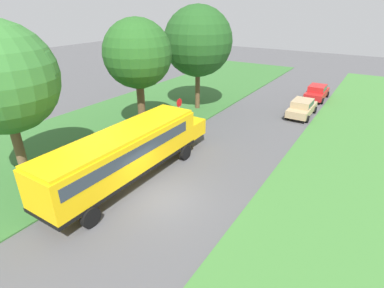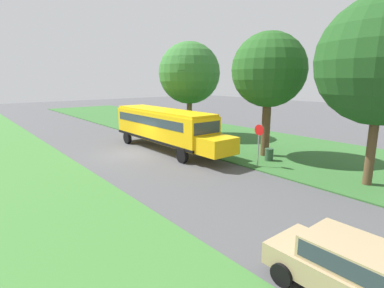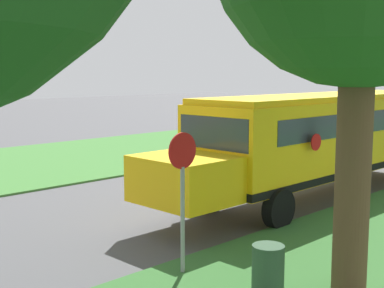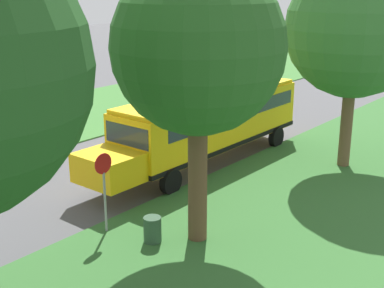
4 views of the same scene
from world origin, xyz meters
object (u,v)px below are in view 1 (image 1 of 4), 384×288
at_px(oak_tree_roadside_mid, 138,53).
at_px(car_tan_nearest, 302,107).
at_px(oak_tree_far_end, 199,41).
at_px(car_red_middle, 317,91).
at_px(oak_tree_beside_bus, 4,77).
at_px(trash_bin, 160,123).
at_px(stop_sign, 179,111).
at_px(school_bus, 128,151).

bearing_deg(oak_tree_roadside_mid, car_tan_nearest, 46.70).
xyz_separation_m(car_tan_nearest, oak_tree_far_end, (-9.14, -3.21, 5.54)).
height_order(car_red_middle, oak_tree_roadside_mid, oak_tree_roadside_mid).
bearing_deg(oak_tree_beside_bus, car_red_middle, 68.16).
relative_size(car_tan_nearest, trash_bin, 4.89).
height_order(oak_tree_roadside_mid, stop_sign, oak_tree_roadside_mid).
xyz_separation_m(oak_tree_far_end, stop_sign, (1.74, -5.77, -4.68)).
height_order(school_bus, trash_bin, school_bus).
relative_size(car_red_middle, trash_bin, 4.89).
relative_size(car_tan_nearest, oak_tree_roadside_mid, 0.51).
distance_m(car_red_middle, oak_tree_beside_bus, 28.69).
bearing_deg(car_tan_nearest, oak_tree_beside_bus, -117.85).
bearing_deg(oak_tree_far_end, trash_bin, -89.55).
distance_m(car_tan_nearest, oak_tree_roadside_mid, 15.42).
bearing_deg(oak_tree_far_end, stop_sign, -73.21).
xyz_separation_m(car_red_middle, stop_sign, (-7.40, -15.30, 0.86)).
bearing_deg(trash_bin, oak_tree_roadside_mid, -125.89).
xyz_separation_m(school_bus, oak_tree_roadside_mid, (-4.35, 6.18, 4.26)).
bearing_deg(stop_sign, car_red_middle, 64.19).
distance_m(car_red_middle, trash_bin, 18.15).
distance_m(car_tan_nearest, oak_tree_beside_bus, 23.06).
relative_size(oak_tree_roadside_mid, trash_bin, 9.60).
xyz_separation_m(car_tan_nearest, oak_tree_beside_bus, (-10.50, -19.87, 5.19)).
bearing_deg(oak_tree_beside_bus, oak_tree_roadside_mid, 86.54).
distance_m(oak_tree_roadside_mid, stop_sign, 5.35).
height_order(school_bus, oak_tree_beside_bus, oak_tree_beside_bus).
xyz_separation_m(car_red_middle, trash_bin, (-9.09, -15.71, -0.43)).
height_order(oak_tree_beside_bus, oak_tree_far_end, oak_tree_far_end).
distance_m(school_bus, oak_tree_beside_bus, 7.16).
bearing_deg(car_red_middle, oak_tree_beside_bus, -111.84).
height_order(oak_tree_far_end, stop_sign, oak_tree_far_end).
bearing_deg(school_bus, oak_tree_far_end, 104.76).
bearing_deg(school_bus, car_tan_nearest, 71.54).
distance_m(oak_tree_far_end, stop_sign, 7.63).
distance_m(oak_tree_far_end, trash_bin, 8.58).
bearing_deg(school_bus, trash_bin, 115.57).
xyz_separation_m(car_red_middle, oak_tree_far_end, (-9.14, -9.53, 5.54)).
distance_m(car_tan_nearest, oak_tree_far_end, 11.16).
bearing_deg(stop_sign, trash_bin, -166.57).
bearing_deg(trash_bin, oak_tree_beside_bus, -97.62).
height_order(car_tan_nearest, oak_tree_far_end, oak_tree_far_end).
bearing_deg(school_bus, oak_tree_roadside_mid, 125.15).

